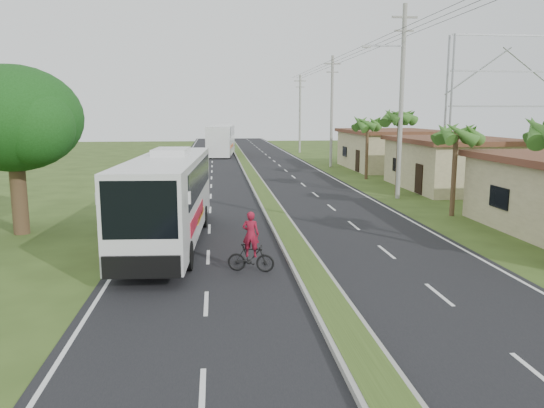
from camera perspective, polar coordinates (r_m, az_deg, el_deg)
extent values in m
plane|color=#314519|center=(15.98, 5.75, -10.17)|extent=(180.00, 180.00, 0.00)
cube|color=black|center=(35.26, -0.91, 0.92)|extent=(14.00, 160.00, 0.02)
cube|color=gray|center=(35.24, -0.91, 1.06)|extent=(1.20, 160.00, 0.17)
cube|color=#314519|center=(35.23, -0.91, 1.20)|extent=(0.95, 160.00, 0.02)
cube|color=silver|center=(35.29, -11.81, 0.70)|extent=(0.12, 160.00, 0.01)
cube|color=silver|center=(36.48, 9.63, 1.06)|extent=(0.12, 160.00, 0.01)
cube|color=tan|center=(40.68, 18.90, 3.94)|extent=(7.00, 10.00, 3.35)
cube|color=#53341D|center=(40.55, 19.04, 6.52)|extent=(7.60, 10.60, 0.32)
cube|color=tan|center=(53.65, 12.60, 5.60)|extent=(8.00, 11.00, 3.50)
cube|color=#53341D|center=(53.55, 12.68, 7.64)|extent=(8.60, 11.60, 0.32)
cylinder|color=#473321|center=(29.67, 18.99, 3.17)|extent=(0.26, 0.26, 4.60)
cylinder|color=#473321|center=(35.86, 13.43, 5.13)|extent=(0.26, 0.26, 5.40)
cylinder|color=#473321|center=(44.58, 10.17, 5.72)|extent=(0.26, 0.26, 4.80)
cylinder|color=#473321|center=(26.45, -25.60, 1.34)|extent=(0.70, 0.70, 4.00)
ellipsoid|color=#143D10|center=(26.22, -26.11, 8.27)|extent=(6.00, 6.00, 4.68)
sphere|color=#143D10|center=(24.90, -24.22, 7.69)|extent=(3.40, 3.40, 3.40)
cylinder|color=gray|center=(34.72, 13.73, 10.43)|extent=(0.28, 0.28, 12.00)
cube|color=gray|center=(35.18, 14.09, 18.92)|extent=(1.60, 0.12, 0.12)
cube|color=gray|center=(35.06, 14.03, 17.63)|extent=(1.20, 0.10, 0.10)
cube|color=gray|center=(34.56, 12.02, 16.32)|extent=(2.40, 0.10, 0.10)
cylinder|color=gray|center=(53.97, 6.44, 9.78)|extent=(0.28, 0.28, 11.00)
cube|color=gray|center=(54.18, 6.54, 14.76)|extent=(1.60, 0.12, 0.12)
cube|color=gray|center=(54.11, 6.52, 13.92)|extent=(1.20, 0.10, 0.10)
cylinder|color=gray|center=(73.62, 3.02, 9.62)|extent=(0.28, 0.28, 10.50)
cube|color=gray|center=(73.74, 3.05, 13.08)|extent=(1.60, 0.12, 0.12)
cube|color=gray|center=(73.70, 3.05, 12.46)|extent=(1.20, 0.10, 0.10)
cylinder|color=gray|center=(48.58, 18.68, 9.94)|extent=(0.18, 0.18, 12.00)
cylinder|color=gray|center=(49.49, 18.19, 9.95)|extent=(0.18, 0.18, 12.00)
cube|color=gray|center=(51.29, 23.59, 9.60)|extent=(10.00, 0.14, 0.14)
cube|color=gray|center=(51.41, 23.83, 12.94)|extent=(10.00, 0.14, 0.14)
cube|color=gray|center=(51.71, 24.07, 16.25)|extent=(10.00, 0.14, 0.14)
cube|color=silver|center=(22.33, -11.06, 0.87)|extent=(3.22, 12.28, 3.19)
cube|color=black|center=(22.84, -10.90, 2.85)|extent=(3.13, 9.86, 1.28)
cube|color=black|center=(16.40, -14.04, -0.63)|extent=(2.28, 0.27, 1.79)
cube|color=#B30E25|center=(21.26, -11.46, -1.34)|extent=(2.88, 5.41, 0.56)
cube|color=#FAA915|center=(22.78, -10.88, -1.23)|extent=(2.75, 3.18, 0.25)
cube|color=silver|center=(23.34, -10.78, 5.55)|extent=(1.55, 2.51, 0.28)
cylinder|color=black|center=(19.15, -15.93, -5.48)|extent=(0.38, 1.07, 1.05)
cylinder|color=black|center=(18.76, -9.07, -5.53)|extent=(0.38, 1.07, 1.05)
cylinder|color=black|center=(25.93, -12.45, -1.38)|extent=(0.38, 1.07, 1.05)
cylinder|color=black|center=(25.64, -7.40, -1.35)|extent=(0.38, 1.07, 1.05)
cube|color=white|center=(69.56, -5.48, 6.90)|extent=(3.93, 13.29, 3.65)
cube|color=black|center=(70.08, -5.46, 7.81)|extent=(3.69, 9.89, 1.24)
cube|color=#F85718|center=(68.46, -5.53, 6.27)|extent=(3.41, 6.48, 0.40)
cylinder|color=black|center=(64.37, -6.91, 5.35)|extent=(0.43, 1.12, 1.09)
cylinder|color=black|center=(64.18, -4.67, 5.38)|extent=(0.43, 1.12, 1.09)
cylinder|color=black|center=(74.55, -6.16, 5.96)|extent=(0.43, 1.12, 1.09)
cylinder|color=black|center=(74.39, -4.23, 5.98)|extent=(0.43, 1.12, 1.09)
imported|color=black|center=(18.37, -2.28, -5.86)|extent=(1.69, 0.86, 0.98)
imported|color=maroon|center=(18.16, -2.30, -3.27)|extent=(0.66, 0.51, 1.59)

